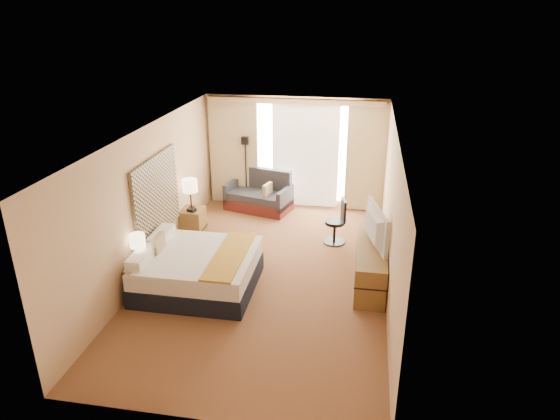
% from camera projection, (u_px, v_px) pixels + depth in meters
% --- Properties ---
extents(floor, '(4.20, 7.00, 0.02)m').
position_uv_depth(floor, '(267.00, 274.00, 9.01)').
color(floor, '#531C17').
rests_on(floor, ground).
extents(ceiling, '(4.20, 7.00, 0.02)m').
position_uv_depth(ceiling, '(265.00, 132.00, 8.02)').
color(ceiling, white).
rests_on(ceiling, wall_back).
extents(wall_back, '(4.20, 0.02, 2.60)m').
position_uv_depth(wall_back, '(295.00, 152.00, 11.70)').
color(wall_back, tan).
rests_on(wall_back, ground).
extents(wall_front, '(4.20, 0.02, 2.60)m').
position_uv_depth(wall_front, '(201.00, 328.00, 5.32)').
color(wall_front, tan).
rests_on(wall_front, ground).
extents(wall_left, '(0.02, 7.00, 2.60)m').
position_uv_depth(wall_left, '(150.00, 200.00, 8.84)').
color(wall_left, tan).
rests_on(wall_left, ground).
extents(wall_right, '(0.02, 7.00, 2.60)m').
position_uv_depth(wall_right, '(391.00, 215.00, 8.18)').
color(wall_right, tan).
rests_on(wall_right, ground).
extents(headboard, '(0.06, 1.85, 1.50)m').
position_uv_depth(headboard, '(157.00, 197.00, 9.03)').
color(headboard, black).
rests_on(headboard, wall_left).
extents(nightstand_left, '(0.45, 0.52, 0.55)m').
position_uv_depth(nightstand_left, '(143.00, 281.00, 8.24)').
color(nightstand_left, brown).
rests_on(nightstand_left, floor).
extents(nightstand_right, '(0.45, 0.52, 0.55)m').
position_uv_depth(nightstand_right, '(193.00, 221.00, 10.52)').
color(nightstand_right, brown).
rests_on(nightstand_right, floor).
extents(media_dresser, '(0.50, 1.80, 0.70)m').
position_uv_depth(media_dresser, '(370.00, 265.00, 8.58)').
color(media_dresser, brown).
rests_on(media_dresser, floor).
extents(window, '(2.30, 0.02, 2.30)m').
position_uv_depth(window, '(306.00, 152.00, 11.63)').
color(window, white).
rests_on(window, wall_back).
extents(curtains, '(4.12, 0.19, 2.56)m').
position_uv_depth(curtains, '(294.00, 149.00, 11.56)').
color(curtains, beige).
rests_on(curtains, floor).
extents(bed, '(1.91, 1.75, 0.93)m').
position_uv_depth(bed, '(198.00, 270.00, 8.45)').
color(bed, black).
rests_on(bed, floor).
extents(loveseat, '(1.64, 1.16, 0.93)m').
position_uv_depth(loveseat, '(260.00, 197.00, 11.78)').
color(loveseat, '#4F1A16').
rests_on(loveseat, floor).
extents(floor_lamp, '(0.21, 0.21, 1.68)m').
position_uv_depth(floor_lamp, '(246.00, 157.00, 11.75)').
color(floor_lamp, black).
rests_on(floor_lamp, floor).
extents(desk_chair, '(0.45, 0.45, 0.93)m').
position_uv_depth(desk_chair, '(337.00, 224.00, 10.06)').
color(desk_chair, black).
rests_on(desk_chair, floor).
extents(lamp_left, '(0.25, 0.25, 0.53)m').
position_uv_depth(lamp_left, '(137.00, 241.00, 8.05)').
color(lamp_left, black).
rests_on(lamp_left, nightstand_left).
extents(lamp_right, '(0.31, 0.31, 0.65)m').
position_uv_depth(lamp_right, '(190.00, 186.00, 10.24)').
color(lamp_right, black).
rests_on(lamp_right, nightstand_right).
extents(tissue_box, '(0.12, 0.12, 0.11)m').
position_uv_depth(tissue_box, '(147.00, 259.00, 8.25)').
color(tissue_box, '#8EB9DC').
rests_on(tissue_box, nightstand_left).
extents(telephone, '(0.20, 0.18, 0.06)m').
position_uv_depth(telephone, '(192.00, 210.00, 10.29)').
color(telephone, black).
rests_on(telephone, nightstand_right).
extents(television, '(0.45, 1.17, 0.67)m').
position_uv_depth(television, '(370.00, 227.00, 8.40)').
color(television, black).
rests_on(television, media_dresser).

